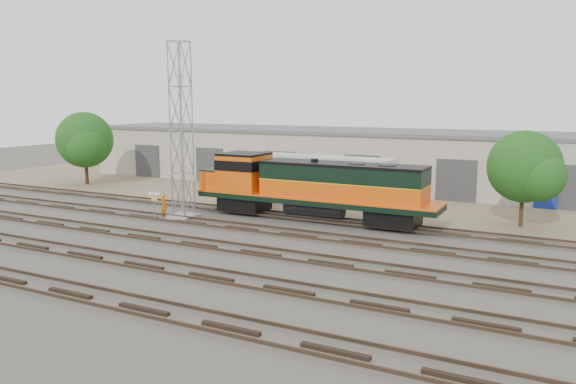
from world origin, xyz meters
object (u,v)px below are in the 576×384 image
at_px(worker, 164,206).
at_px(locomotive, 310,186).
at_px(semi_trailer, 328,173).
at_px(signal_tower, 181,134).

bearing_deg(worker, locomotive, -136.14).
bearing_deg(semi_trailer, locomotive, -71.38).
xyz_separation_m(locomotive, signal_tower, (-8.28, -3.07, 3.46)).
height_order(signal_tower, semi_trailer, signal_tower).
bearing_deg(worker, semi_trailer, -99.21).
xyz_separation_m(signal_tower, semi_trailer, (6.09, 11.07, -3.57)).
relative_size(locomotive, signal_tower, 1.43).
height_order(signal_tower, worker, signal_tower).
bearing_deg(signal_tower, locomotive, 20.37).
distance_m(signal_tower, worker, 5.21).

